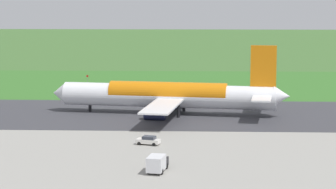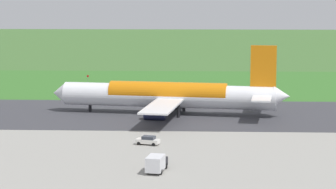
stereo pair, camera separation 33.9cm
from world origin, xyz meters
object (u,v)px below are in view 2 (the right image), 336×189
object	(u,v)px
airliner_main	(170,95)
service_car_followme	(148,140)
service_truck_fuel	(156,163)
no_stopping_sign	(88,79)
traffic_cone_orange	(74,84)

from	to	relation	value
airliner_main	service_car_followme	bearing A→B (deg)	85.43
service_car_followme	service_truck_fuel	xyz separation A→B (m)	(-2.66, 18.88, 0.56)
service_car_followme	service_truck_fuel	distance (m)	19.08
no_stopping_sign	traffic_cone_orange	world-z (taller)	no_stopping_sign
airliner_main	no_stopping_sign	xyz separation A→B (m)	(27.10, -52.97, -2.78)
traffic_cone_orange	service_car_followme	bearing A→B (deg)	109.02
service_car_followme	traffic_cone_orange	world-z (taller)	service_car_followme
service_truck_fuel	airliner_main	bearing A→B (deg)	-89.88
no_stopping_sign	traffic_cone_orange	distance (m)	5.05
service_truck_fuel	no_stopping_sign	xyz separation A→B (m)	(27.21, -103.87, 0.17)
traffic_cone_orange	service_truck_fuel	bearing A→B (deg)	107.04
service_truck_fuel	no_stopping_sign	size ratio (longest dim) A/B	2.31
service_car_followme	no_stopping_sign	distance (m)	88.47
airliner_main	service_car_followme	size ratio (longest dim) A/B	11.94
no_stopping_sign	airliner_main	bearing A→B (deg)	117.10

